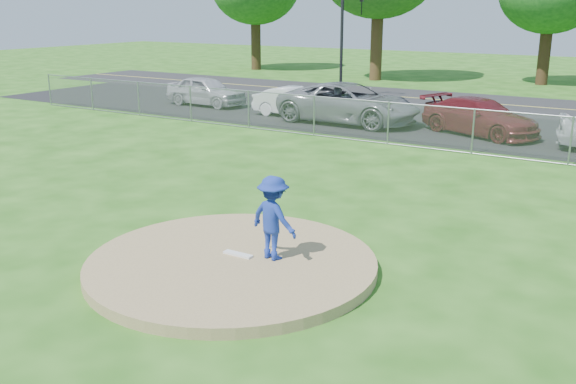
% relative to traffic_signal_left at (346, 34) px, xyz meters
% --- Properties ---
extents(ground, '(120.00, 120.00, 0.00)m').
position_rel_traffic_signal_left_xyz_m(ground, '(8.76, -12.00, -3.36)').
color(ground, '#1F5512').
rests_on(ground, ground).
extents(pitchers_mound, '(5.40, 5.40, 0.20)m').
position_rel_traffic_signal_left_xyz_m(pitchers_mound, '(8.76, -22.00, -3.26)').
color(pitchers_mound, '#937B51').
rests_on(pitchers_mound, ground).
extents(pitching_rubber, '(0.60, 0.15, 0.04)m').
position_rel_traffic_signal_left_xyz_m(pitching_rubber, '(8.76, -21.80, -3.14)').
color(pitching_rubber, white).
rests_on(pitching_rubber, pitchers_mound).
extents(chain_link_fence, '(40.00, 0.06, 1.50)m').
position_rel_traffic_signal_left_xyz_m(chain_link_fence, '(8.76, -10.00, -2.61)').
color(chain_link_fence, gray).
rests_on(chain_link_fence, ground).
extents(parking_lot, '(50.00, 8.00, 0.01)m').
position_rel_traffic_signal_left_xyz_m(parking_lot, '(8.76, -5.50, -3.36)').
color(parking_lot, black).
rests_on(parking_lot, ground).
extents(street, '(60.00, 7.00, 0.01)m').
position_rel_traffic_signal_left_xyz_m(street, '(8.76, 2.00, -3.36)').
color(street, '#232326').
rests_on(street, ground).
extents(traffic_signal_left, '(1.28, 0.20, 5.60)m').
position_rel_traffic_signal_left_xyz_m(traffic_signal_left, '(0.00, 0.00, 0.00)').
color(traffic_signal_left, black).
rests_on(traffic_signal_left, ground).
extents(pitcher, '(1.11, 0.77, 1.58)m').
position_rel_traffic_signal_left_xyz_m(pitcher, '(9.41, -21.56, -2.37)').
color(pitcher, navy).
rests_on(pitcher, pitchers_mound).
extents(traffic_cone, '(0.31, 0.31, 0.61)m').
position_rel_traffic_signal_left_xyz_m(traffic_cone, '(1.83, -6.55, -3.05)').
color(traffic_cone, red).
rests_on(traffic_cone, parking_lot).
extents(parked_car_silver, '(4.26, 1.85, 1.43)m').
position_rel_traffic_signal_left_xyz_m(parked_car_silver, '(-4.59, -6.03, -2.64)').
color(parked_car_silver, silver).
rests_on(parked_car_silver, parking_lot).
extents(parked_car_white, '(3.92, 1.45, 1.28)m').
position_rel_traffic_signal_left_xyz_m(parked_car_white, '(0.91, -6.59, -2.71)').
color(parked_car_white, white).
rests_on(parked_car_white, parking_lot).
extents(parked_car_gray, '(6.04, 2.89, 1.66)m').
position_rel_traffic_signal_left_xyz_m(parked_car_gray, '(3.63, -6.82, -2.52)').
color(parked_car_gray, gray).
rests_on(parked_car_gray, parking_lot).
extents(parked_car_darkred, '(5.11, 3.55, 1.37)m').
position_rel_traffic_signal_left_xyz_m(parked_car_darkred, '(9.04, -6.55, -2.67)').
color(parked_car_darkred, maroon).
rests_on(parked_car_darkred, parking_lot).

